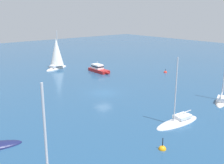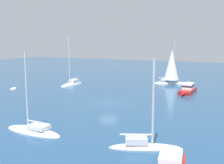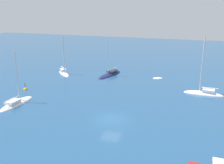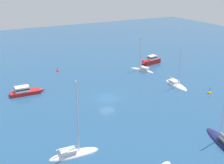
{
  "view_description": "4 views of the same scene",
  "coord_description": "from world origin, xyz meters",
  "px_view_note": "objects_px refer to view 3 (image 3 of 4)",
  "views": [
    {
      "loc": [
        25.57,
        32.37,
        12.79
      ],
      "look_at": [
        -1.32,
        0.57,
        1.69
      ],
      "focal_mm": 42.99,
      "sensor_mm": 36.0,
      "label": 1
    },
    {
      "loc": [
        -18.06,
        36.88,
        9.14
      ],
      "look_at": [
        -0.38,
        -0.43,
        2.97
      ],
      "focal_mm": 47.12,
      "sensor_mm": 36.0,
      "label": 2
    },
    {
      "loc": [
        -29.77,
        -9.47,
        14.66
      ],
      "look_at": [
        7.63,
        2.29,
        2.63
      ],
      "focal_mm": 42.21,
      "sensor_mm": 36.0,
      "label": 3
    },
    {
      "loc": [
        42.94,
        -21.84,
        20.88
      ],
      "look_at": [
        -1.88,
        2.0,
        2.11
      ],
      "focal_mm": 46.79,
      "sensor_mm": 36.0,
      "label": 4
    }
  ],
  "objects_px": {
    "sloop": "(204,93)",
    "sloop_3": "(17,103)",
    "rib": "(158,78)",
    "sloop_1": "(64,73)",
    "sloop_2": "(110,75)",
    "channel_buoy": "(25,89)"
  },
  "relations": [
    {
      "from": "sloop_2",
      "to": "sloop_3",
      "type": "bearing_deg",
      "value": -7.17
    },
    {
      "from": "sloop",
      "to": "sloop_2",
      "type": "distance_m",
      "value": 19.55
    },
    {
      "from": "sloop_2",
      "to": "channel_buoy",
      "type": "xyz_separation_m",
      "value": [
        -13.34,
        11.14,
        -0.09
      ]
    },
    {
      "from": "sloop",
      "to": "rib",
      "type": "distance_m",
      "value": 11.07
    },
    {
      "from": "sloop",
      "to": "channel_buoy",
      "type": "xyz_separation_m",
      "value": [
        -6.71,
        29.53,
        -0.18
      ]
    },
    {
      "from": "sloop_3",
      "to": "channel_buoy",
      "type": "distance_m",
      "value": 6.83
    },
    {
      "from": "sloop",
      "to": "sloop_2",
      "type": "bearing_deg",
      "value": -15.83
    },
    {
      "from": "sloop",
      "to": "rib",
      "type": "relative_size",
      "value": 4.63
    },
    {
      "from": "sloop",
      "to": "sloop_3",
      "type": "height_order",
      "value": "sloop"
    },
    {
      "from": "sloop_1",
      "to": "channel_buoy",
      "type": "height_order",
      "value": "sloop_1"
    },
    {
      "from": "sloop_3",
      "to": "rib",
      "type": "bearing_deg",
      "value": -37.91
    },
    {
      "from": "sloop",
      "to": "channel_buoy",
      "type": "distance_m",
      "value": 30.28
    },
    {
      "from": "sloop_1",
      "to": "sloop_2",
      "type": "height_order",
      "value": "sloop_2"
    },
    {
      "from": "sloop_1",
      "to": "rib",
      "type": "distance_m",
      "value": 19.54
    },
    {
      "from": "sloop_1",
      "to": "sloop_2",
      "type": "bearing_deg",
      "value": 58.91
    },
    {
      "from": "channel_buoy",
      "to": "sloop_1",
      "type": "bearing_deg",
      "value": -8.09
    },
    {
      "from": "sloop",
      "to": "sloop_2",
      "type": "height_order",
      "value": "sloop"
    },
    {
      "from": "sloop",
      "to": "sloop_3",
      "type": "distance_m",
      "value": 29.68
    },
    {
      "from": "sloop_2",
      "to": "rib",
      "type": "height_order",
      "value": "sloop_2"
    },
    {
      "from": "sloop",
      "to": "sloop_1",
      "type": "distance_m",
      "value": 28.3
    },
    {
      "from": "sloop_1",
      "to": "sloop_3",
      "type": "bearing_deg",
      "value": -39.25
    },
    {
      "from": "sloop_3",
      "to": "rib",
      "type": "height_order",
      "value": "sloop_3"
    }
  ]
}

